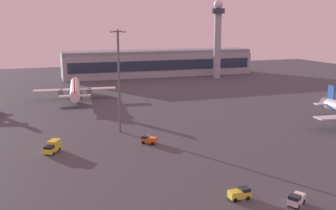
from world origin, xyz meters
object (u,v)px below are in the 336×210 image
at_px(airplane_far_stand, 75,89).
at_px(baggage_tractor, 240,193).
at_px(maintenance_van, 149,140).
at_px(catering_truck, 53,147).
at_px(apron_light_central, 119,76).
at_px(control_tower, 218,34).
at_px(cargo_loader, 296,199).

bearing_deg(airplane_far_stand, baggage_tractor, -74.36).
distance_m(maintenance_van, catering_truck, 25.67).
bearing_deg(apron_light_central, control_tower, 51.05).
xyz_separation_m(control_tower, airplane_far_stand, (-89.79, -41.54, -22.55)).
xyz_separation_m(baggage_tractor, apron_light_central, (-12.28, 52.54, 16.32)).
bearing_deg(baggage_tractor, catering_truck, -141.87).
relative_size(baggage_tractor, catering_truck, 0.69).
height_order(cargo_loader, apron_light_central, apron_light_central).
xyz_separation_m(cargo_loader, catering_truck, (-41.40, 44.92, 0.40)).
distance_m(cargo_loader, catering_truck, 61.09).
height_order(airplane_far_stand, cargo_loader, airplane_far_stand).
distance_m(baggage_tractor, catering_truck, 51.30).
relative_size(airplane_far_stand, apron_light_central, 1.48).
xyz_separation_m(maintenance_van, catering_truck, (-25.65, 0.97, 0.40)).
xyz_separation_m(control_tower, cargo_loader, (-60.62, -158.86, -25.85)).
distance_m(control_tower, baggage_tractor, 170.30).
distance_m(airplane_far_stand, cargo_loader, 120.94).
bearing_deg(airplane_far_stand, apron_light_central, -76.85).
relative_size(airplane_far_stand, baggage_tractor, 11.03).
bearing_deg(airplane_far_stand, cargo_loader, -70.79).
relative_size(cargo_loader, maintenance_van, 1.02).
height_order(baggage_tractor, maintenance_van, same).
distance_m(catering_truck, apron_light_central, 29.03).
bearing_deg(cargo_loader, airplane_far_stand, -18.17).
relative_size(maintenance_van, apron_light_central, 0.14).
distance_m(maintenance_van, apron_light_central, 22.14).
bearing_deg(maintenance_van, catering_truck, 125.64).
bearing_deg(airplane_far_stand, control_tower, 30.08).
xyz_separation_m(airplane_far_stand, catering_truck, (-12.23, -72.40, -2.90)).
bearing_deg(apron_light_central, catering_truck, -147.46).
bearing_deg(maintenance_van, cargo_loader, -122.46).
relative_size(baggage_tractor, cargo_loader, 0.92).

